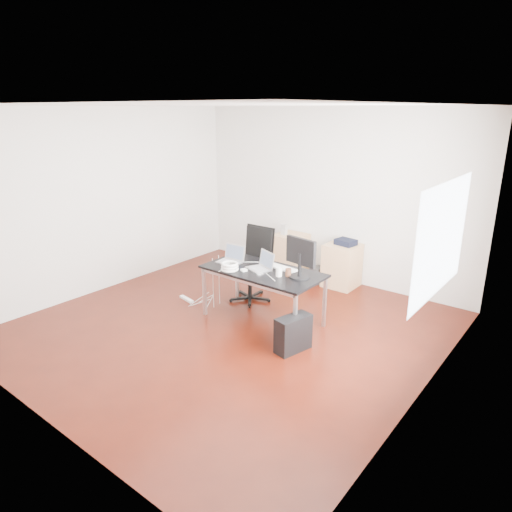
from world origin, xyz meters
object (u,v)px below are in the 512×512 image
Objects in this scene: desk at (263,274)px; office_chair at (253,260)px; filing_cabinet_right at (342,265)px; filing_cabinet_left at (291,254)px; pc_tower at (293,334)px.

desk is 0.79m from office_chair.
filing_cabinet_left is at bearing 180.00° from filing_cabinet_right.
pc_tower is at bearing -36.51° from office_chair.
desk reaches higher than filing_cabinet_left.
filing_cabinet_left is at bearing 113.02° from desk.
filing_cabinet_right is at bearing 82.82° from desk.
office_chair is 1.53m from filing_cabinet_right.
office_chair reaches higher than filing_cabinet_left.
filing_cabinet_left is at bearing 138.14° from pc_tower.
office_chair is 1.54× the size of filing_cabinet_left.
office_chair is at bearing -122.29° from filing_cabinet_right.
office_chair is at bearing 158.36° from pc_tower.
office_chair reaches higher than pc_tower.
filing_cabinet_left is 1.56× the size of pc_tower.
desk reaches higher than filing_cabinet_right.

